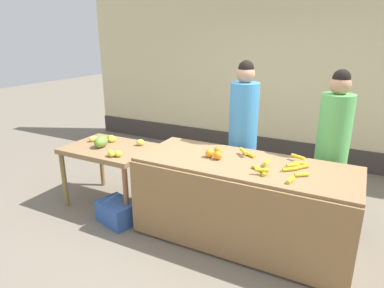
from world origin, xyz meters
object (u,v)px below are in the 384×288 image
vendor_woman_blue_shirt (243,137)px  produce_sack (197,173)px  vendor_woman_green_shirt (331,152)px  produce_crate (117,212)px

vendor_woman_blue_shirt → produce_sack: 0.99m
vendor_woman_blue_shirt → vendor_woman_green_shirt: (1.00, 0.02, -0.03)m
vendor_woman_green_shirt → produce_crate: 2.51m
vendor_woman_blue_shirt → vendor_woman_green_shirt: vendor_woman_blue_shirt is taller
vendor_woman_blue_shirt → vendor_woman_green_shirt: size_ratio=1.03×
vendor_woman_blue_shirt → produce_sack: vendor_woman_blue_shirt is taller
vendor_woman_blue_shirt → produce_crate: vendor_woman_blue_shirt is taller
vendor_woman_green_shirt → produce_crate: bearing=-153.8°
vendor_woman_blue_shirt → produce_sack: (-0.71, 0.17, -0.67)m
produce_crate → vendor_woman_blue_shirt: bearing=42.2°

